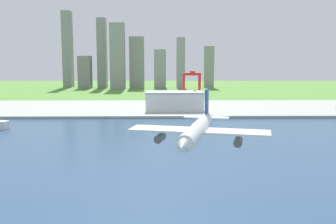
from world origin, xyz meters
The scene contains 7 objects.
ground_plane centered at (0.00, 300.00, 0.00)m, with size 2400.00×2400.00×0.00m, color #558B38.
water_bay centered at (0.00, 240.00, 0.07)m, with size 840.00×360.00×0.15m, color #2D4C70.
industrial_pier centered at (0.00, 490.00, 1.25)m, with size 840.00×140.00×2.50m, color #9EA79A.
airplane_landing centered at (5.39, 158.92, 36.81)m, with size 36.12×39.75×12.60m.
port_crane_red centered at (31.38, 514.79, 29.98)m, with size 20.48×38.79×39.02m.
warehouse_main centered at (9.71, 465.84, 11.93)m, with size 59.21×35.56×18.81m.
distant_skyline centered at (-78.14, 816.99, 53.40)m, with size 292.00×76.25×146.58m.
Camera 1 is at (-3.58, 63.27, 54.24)m, focal length 42.07 mm.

